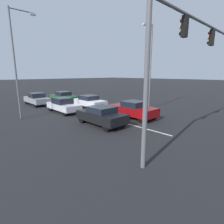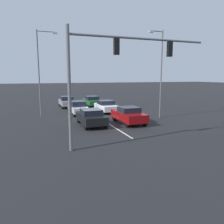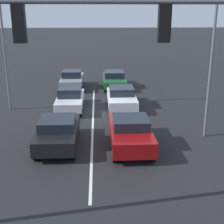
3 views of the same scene
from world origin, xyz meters
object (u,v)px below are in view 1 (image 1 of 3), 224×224
(car_black_midlane_front, at_px, (101,115))
(street_lamp_right_shoulder, at_px, (17,58))
(traffic_signal_gantry, at_px, (180,48))
(street_lamp_left_shoulder, at_px, (150,63))
(car_maroon_leftlane_front, at_px, (133,109))
(car_gray_midlane_third, at_px, (37,99))
(car_darkgreen_leftlane_third, at_px, (63,97))
(car_silver_midlane_second, at_px, (63,105))
(car_white_leftlane_second, at_px, (89,101))

(car_black_midlane_front, bearing_deg, street_lamp_right_shoulder, -59.00)
(traffic_signal_gantry, relative_size, street_lamp_left_shoulder, 1.03)
(car_maroon_leftlane_front, xyz_separation_m, street_lamp_left_shoulder, (-4.00, -1.16, 4.23))
(street_lamp_right_shoulder, xyz_separation_m, street_lamp_left_shoulder, (-11.37, 5.41, -0.22))
(car_gray_midlane_third, relative_size, car_darkgreen_leftlane_third, 0.95)
(car_darkgreen_leftlane_third, height_order, street_lamp_right_shoulder, street_lamp_right_shoulder)
(car_darkgreen_leftlane_third, height_order, street_lamp_left_shoulder, street_lamp_left_shoulder)
(street_lamp_left_shoulder, bearing_deg, street_lamp_right_shoulder, -25.43)
(street_lamp_left_shoulder, bearing_deg, car_silver_midlane_second, -35.55)
(car_silver_midlane_second, relative_size, street_lamp_right_shoulder, 0.47)
(car_black_midlane_front, height_order, street_lamp_left_shoulder, street_lamp_left_shoulder)
(car_black_midlane_front, relative_size, car_white_leftlane_second, 0.96)
(car_maroon_leftlane_front, xyz_separation_m, car_white_leftlane_second, (-0.08, -6.76, -0.05))
(car_darkgreen_leftlane_third, bearing_deg, car_white_leftlane_second, 91.78)
(car_white_leftlane_second, height_order, car_darkgreen_leftlane_third, car_darkgreen_leftlane_third)
(street_lamp_right_shoulder, bearing_deg, car_gray_midlane_third, -119.98)
(car_silver_midlane_second, height_order, car_darkgreen_leftlane_third, car_silver_midlane_second)
(car_maroon_leftlane_front, xyz_separation_m, street_lamp_right_shoulder, (7.37, -6.57, 4.45))
(car_silver_midlane_second, distance_m, car_darkgreen_leftlane_third, 7.13)
(car_darkgreen_leftlane_third, bearing_deg, car_silver_midlane_second, 61.94)
(street_lamp_right_shoulder, bearing_deg, car_white_leftlane_second, -178.49)
(car_silver_midlane_second, distance_m, traffic_signal_gantry, 13.13)
(car_gray_midlane_third, bearing_deg, car_black_midlane_front, 91.09)
(traffic_signal_gantry, bearing_deg, car_silver_midlane_second, -91.69)
(car_gray_midlane_third, relative_size, street_lamp_right_shoulder, 0.48)
(car_black_midlane_front, xyz_separation_m, car_silver_midlane_second, (-0.10, -6.27, 0.01))
(car_maroon_leftlane_front, bearing_deg, car_gray_midlane_third, -73.43)
(car_silver_midlane_second, distance_m, car_gray_midlane_third, 6.28)
(car_darkgreen_leftlane_third, relative_size, street_lamp_left_shoulder, 0.52)
(car_maroon_leftlane_front, distance_m, car_white_leftlane_second, 6.76)
(car_darkgreen_leftlane_third, distance_m, street_lamp_left_shoulder, 13.05)
(car_darkgreen_leftlane_third, relative_size, traffic_signal_gantry, 0.51)
(car_maroon_leftlane_front, relative_size, car_silver_midlane_second, 1.03)
(car_darkgreen_leftlane_third, bearing_deg, street_lamp_right_shoulder, 40.56)
(car_black_midlane_front, distance_m, street_lamp_left_shoulder, 8.72)
(car_silver_midlane_second, relative_size, traffic_signal_gantry, 0.47)
(car_maroon_leftlane_front, relative_size, street_lamp_right_shoulder, 0.48)
(car_black_midlane_front, bearing_deg, car_maroon_leftlane_front, 176.47)
(car_black_midlane_front, bearing_deg, traffic_signal_gantry, 87.48)
(car_black_midlane_front, distance_m, street_lamp_right_shoulder, 8.65)
(car_silver_midlane_second, relative_size, street_lamp_left_shoulder, 0.48)
(car_black_midlane_front, bearing_deg, car_gray_midlane_third, -88.91)
(car_maroon_leftlane_front, bearing_deg, traffic_signal_gantry, 56.99)
(car_black_midlane_front, height_order, car_silver_midlane_second, car_silver_midlane_second)
(car_silver_midlane_second, xyz_separation_m, street_lamp_left_shoulder, (-7.46, 5.33, 4.24))
(car_black_midlane_front, relative_size, traffic_signal_gantry, 0.46)
(car_black_midlane_front, xyz_separation_m, car_darkgreen_leftlane_third, (-3.45, -12.56, -0.03))
(car_silver_midlane_second, bearing_deg, street_lamp_right_shoulder, -1.09)
(car_white_leftlane_second, height_order, traffic_signal_gantry, traffic_signal_gantry)
(car_black_midlane_front, xyz_separation_m, street_lamp_left_shoulder, (-7.56, -0.94, 4.25))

